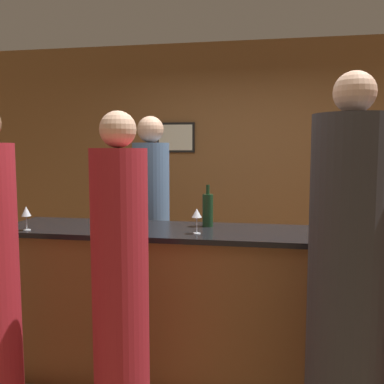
{
  "coord_description": "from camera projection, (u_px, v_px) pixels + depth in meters",
  "views": [
    {
      "loc": [
        0.22,
        -2.86,
        1.62
      ],
      "look_at": [
        -0.31,
        0.1,
        1.32
      ],
      "focal_mm": 40.0,
      "sensor_mm": 36.0,
      "label": 1
    }
  ],
  "objects": [
    {
      "name": "ground_plane",
      "position": [
        233.0,
        380.0,
        3.0
      ],
      "size": [
        14.0,
        14.0,
        0.0
      ],
      "primitive_type": "plane",
      "color": "brown"
    },
    {
      "name": "back_wall",
      "position": [
        248.0,
        168.0,
        4.81
      ],
      "size": [
        8.0,
        0.08,
        2.8
      ],
      "color": "brown",
      "rests_on": "ground_plane"
    },
    {
      "name": "bar_counter",
      "position": [
        234.0,
        307.0,
        2.95
      ],
      "size": [
        3.3,
        0.63,
        1.07
      ],
      "color": "brown",
      "rests_on": "ground_plane"
    },
    {
      "name": "bartender",
      "position": [
        151.0,
        232.0,
        3.72
      ],
      "size": [
        0.32,
        0.32,
        1.9
      ],
      "rotation": [
        0.0,
        0.0,
        3.14
      ],
      "color": "#4C6B93",
      "rests_on": "ground_plane"
    },
    {
      "name": "guest_0",
      "position": [
        121.0,
        291.0,
        2.32
      ],
      "size": [
        0.31,
        0.31,
        1.82
      ],
      "color": "maroon",
      "rests_on": "ground_plane"
    },
    {
      "name": "guest_1",
      "position": [
        347.0,
        295.0,
        2.06
      ],
      "size": [
        0.38,
        0.38,
        1.98
      ],
      "color": "#2D2D33",
      "rests_on": "ground_plane"
    },
    {
      "name": "wine_bottle_1",
      "position": [
        208.0,
        210.0,
        3.06
      ],
      "size": [
        0.08,
        0.08,
        0.3
      ],
      "color": "#19381E",
      "rests_on": "bar_counter"
    },
    {
      "name": "wine_glass_0",
      "position": [
        339.0,
        220.0,
        2.53
      ],
      "size": [
        0.07,
        0.07,
        0.18
      ],
      "color": "silver",
      "rests_on": "bar_counter"
    },
    {
      "name": "wine_glass_1",
      "position": [
        26.0,
        212.0,
        2.91
      ],
      "size": [
        0.06,
        0.06,
        0.17
      ],
      "color": "silver",
      "rests_on": "bar_counter"
    },
    {
      "name": "wine_glass_2",
      "position": [
        336.0,
        217.0,
        2.73
      ],
      "size": [
        0.07,
        0.07,
        0.16
      ],
      "color": "silver",
      "rests_on": "bar_counter"
    },
    {
      "name": "wine_glass_3",
      "position": [
        197.0,
        214.0,
        2.79
      ],
      "size": [
        0.07,
        0.07,
        0.17
      ],
      "color": "silver",
      "rests_on": "bar_counter"
    }
  ]
}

